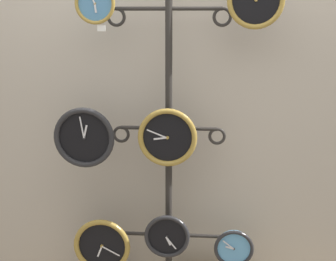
{
  "coord_description": "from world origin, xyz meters",
  "views": [
    {
      "loc": [
        0.18,
        -1.95,
        1.75
      ],
      "look_at": [
        0.0,
        0.36,
        1.19
      ],
      "focal_mm": 50.0,
      "sensor_mm": 36.0,
      "label": 1
    }
  ],
  "objects_px": {
    "clock_bottom_left": "(102,246)",
    "clock_bottom_right": "(234,248)",
    "display_stand": "(169,212)",
    "clock_bottom_center": "(166,236)",
    "clock_middle_left": "(84,138)",
    "clock_top_right": "(256,0)",
    "clock_top_left": "(95,4)",
    "clock_middle_center": "(167,137)"
  },
  "relations": [
    {
      "from": "clock_top_right",
      "to": "clock_middle_center",
      "type": "xyz_separation_m",
      "value": [
        -0.42,
        0.02,
        -0.67
      ]
    },
    {
      "from": "clock_middle_left",
      "to": "clock_bottom_center",
      "type": "distance_m",
      "value": 0.67
    },
    {
      "from": "display_stand",
      "to": "clock_bottom_center",
      "type": "xyz_separation_m",
      "value": [
        -0.0,
        -0.11,
        -0.09
      ]
    },
    {
      "from": "clock_top_right",
      "to": "clock_bottom_center",
      "type": "distance_m",
      "value": 1.27
    },
    {
      "from": "clock_middle_center",
      "to": "clock_bottom_center",
      "type": "relative_size",
      "value": 1.25
    },
    {
      "from": "clock_top_left",
      "to": "clock_middle_center",
      "type": "bearing_deg",
      "value": 1.93
    },
    {
      "from": "display_stand",
      "to": "clock_bottom_left",
      "type": "height_order",
      "value": "display_stand"
    },
    {
      "from": "clock_top_left",
      "to": "clock_bottom_left",
      "type": "xyz_separation_m",
      "value": [
        -0.01,
        -0.0,
        -1.26
      ]
    },
    {
      "from": "display_stand",
      "to": "clock_bottom_right",
      "type": "bearing_deg",
      "value": -13.61
    },
    {
      "from": "clock_top_left",
      "to": "clock_bottom_center",
      "type": "height_order",
      "value": "clock_top_left"
    },
    {
      "from": "clock_top_right",
      "to": "clock_bottom_center",
      "type": "xyz_separation_m",
      "value": [
        -0.42,
        -0.01,
        -1.2
      ]
    },
    {
      "from": "clock_top_left",
      "to": "clock_bottom_left",
      "type": "bearing_deg",
      "value": -158.22
    },
    {
      "from": "clock_top_right",
      "to": "clock_bottom_left",
      "type": "xyz_separation_m",
      "value": [
        -0.76,
        0.0,
        -1.28
      ]
    },
    {
      "from": "clock_bottom_center",
      "to": "clock_top_left",
      "type": "bearing_deg",
      "value": 177.05
    },
    {
      "from": "display_stand",
      "to": "clock_top_right",
      "type": "distance_m",
      "value": 1.19
    },
    {
      "from": "clock_top_left",
      "to": "clock_bottom_center",
      "type": "bearing_deg",
      "value": -2.95
    },
    {
      "from": "clock_middle_center",
      "to": "clock_bottom_center",
      "type": "bearing_deg",
      "value": -89.97
    },
    {
      "from": "display_stand",
      "to": "clock_top_left",
      "type": "relative_size",
      "value": 10.72
    },
    {
      "from": "clock_bottom_right",
      "to": "clock_top_right",
      "type": "bearing_deg",
      "value": -15.09
    },
    {
      "from": "display_stand",
      "to": "clock_bottom_right",
      "type": "relative_size",
      "value": 9.98
    },
    {
      "from": "clock_top_right",
      "to": "clock_bottom_left",
      "type": "height_order",
      "value": "clock_top_right"
    },
    {
      "from": "clock_top_left",
      "to": "clock_top_right",
      "type": "relative_size",
      "value": 0.73
    },
    {
      "from": "clock_top_right",
      "to": "clock_bottom_right",
      "type": "bearing_deg",
      "value": 164.91
    },
    {
      "from": "clock_top_right",
      "to": "clock_middle_center",
      "type": "bearing_deg",
      "value": 177.45
    },
    {
      "from": "clock_middle_left",
      "to": "clock_bottom_center",
      "type": "height_order",
      "value": "clock_middle_left"
    },
    {
      "from": "clock_bottom_left",
      "to": "clock_top_right",
      "type": "bearing_deg",
      "value": -0.28
    },
    {
      "from": "clock_middle_center",
      "to": "clock_bottom_right",
      "type": "bearing_deg",
      "value": -0.45
    },
    {
      "from": "clock_bottom_center",
      "to": "clock_bottom_right",
      "type": "xyz_separation_m",
      "value": [
        0.36,
        0.03,
        -0.07
      ]
    },
    {
      "from": "display_stand",
      "to": "clock_bottom_left",
      "type": "bearing_deg",
      "value": -164.57
    },
    {
      "from": "clock_middle_left",
      "to": "display_stand",
      "type": "bearing_deg",
      "value": 14.15
    },
    {
      "from": "clock_bottom_right",
      "to": "clock_middle_left",
      "type": "bearing_deg",
      "value": -178.44
    },
    {
      "from": "display_stand",
      "to": "clock_top_right",
      "type": "relative_size",
      "value": 7.87
    },
    {
      "from": "display_stand",
      "to": "clock_top_right",
      "type": "xyz_separation_m",
      "value": [
        0.41,
        -0.1,
        1.11
      ]
    },
    {
      "from": "clock_bottom_left",
      "to": "clock_bottom_right",
      "type": "bearing_deg",
      "value": 0.98
    },
    {
      "from": "clock_top_left",
      "to": "clock_bottom_right",
      "type": "height_order",
      "value": "clock_top_left"
    },
    {
      "from": "clock_top_right",
      "to": "clock_middle_left",
      "type": "height_order",
      "value": "clock_top_right"
    },
    {
      "from": "clock_top_left",
      "to": "clock_bottom_center",
      "type": "relative_size",
      "value": 0.81
    },
    {
      "from": "clock_bottom_center",
      "to": "clock_middle_center",
      "type": "bearing_deg",
      "value": 90.03
    },
    {
      "from": "clock_top_left",
      "to": "clock_bottom_center",
      "type": "distance_m",
      "value": 1.23
    },
    {
      "from": "clock_bottom_center",
      "to": "clock_bottom_right",
      "type": "height_order",
      "value": "clock_bottom_center"
    },
    {
      "from": "clock_bottom_center",
      "to": "clock_bottom_right",
      "type": "bearing_deg",
      "value": 4.19
    },
    {
      "from": "display_stand",
      "to": "clock_bottom_right",
      "type": "height_order",
      "value": "display_stand"
    }
  ]
}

